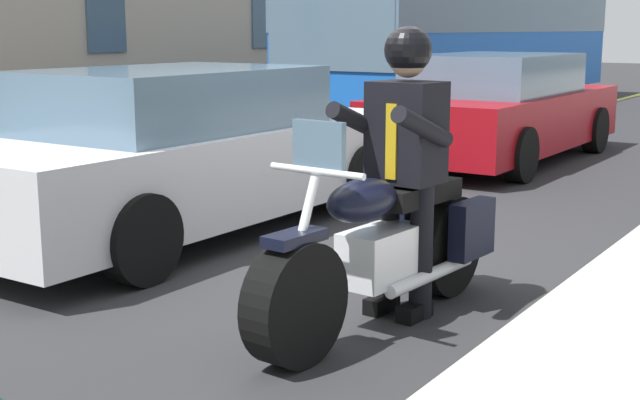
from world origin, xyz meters
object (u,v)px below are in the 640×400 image
object	(u,v)px
motorcycle_main	(386,248)
car_dark	(498,109)
rider_main	(405,147)
car_silver	(184,151)
bus_near	(470,21)

from	to	relation	value
motorcycle_main	car_dark	size ratio (longest dim) A/B	0.48
rider_main	car_silver	world-z (taller)	rider_main
motorcycle_main	car_dark	bearing A→B (deg)	-163.38
car_dark	rider_main	bearing A→B (deg)	17.19
motorcycle_main	car_dark	xyz separation A→B (m)	(-6.40, -1.91, 0.24)
car_silver	car_dark	size ratio (longest dim) A/B	1.00
car_silver	car_dark	xyz separation A→B (m)	(-5.26, 0.71, 0.00)
motorcycle_main	car_dark	distance (m)	6.69
rider_main	car_silver	xyz separation A→B (m)	(-0.96, -2.63, -0.35)
motorcycle_main	rider_main	bearing A→B (deg)	176.73
rider_main	motorcycle_main	bearing A→B (deg)	-3.27
bus_near	car_dark	bearing A→B (deg)	26.93
rider_main	bus_near	bearing A→B (deg)	-157.64
rider_main	car_silver	distance (m)	2.82
car_silver	car_dark	world-z (taller)	same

